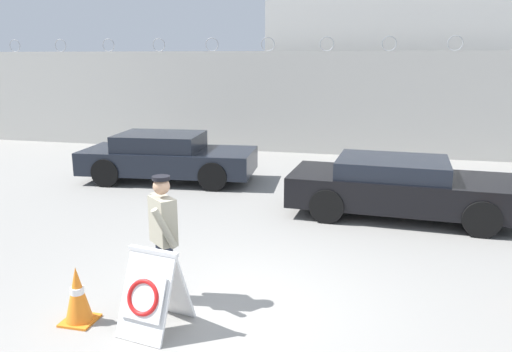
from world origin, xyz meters
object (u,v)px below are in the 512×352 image
Objects in this scene: barricade_sign at (152,291)px; parked_car_rear_sedan at (401,187)px; parked_car_front_coupe at (167,157)px; traffic_cone_far at (78,295)px; security_guard at (163,233)px.

parked_car_rear_sedan is at bearing 70.18° from barricade_sign.
traffic_cone_far is at bearing -80.17° from parked_car_front_coupe.
traffic_cone_far is at bearing -166.27° from barricade_sign.
security_guard reaches higher than traffic_cone_far.
parked_car_front_coupe is at bearing 167.00° from parked_car_rear_sedan.
security_guard is 1.27m from traffic_cone_far.
security_guard reaches higher than barricade_sign.
parked_car_front_coupe is (-2.66, 6.22, -0.31)m from security_guard.
barricade_sign reaches higher than traffic_cone_far.
parked_car_front_coupe is at bearing 104.86° from traffic_cone_far.
parked_car_rear_sedan is at bearing 96.14° from security_guard.
parked_car_front_coupe reaches higher than barricade_sign.
barricade_sign is at bearing -72.89° from parked_car_front_coupe.
parked_car_front_coupe reaches higher than traffic_cone_far.
barricade_sign is 6.05m from parked_car_rear_sedan.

